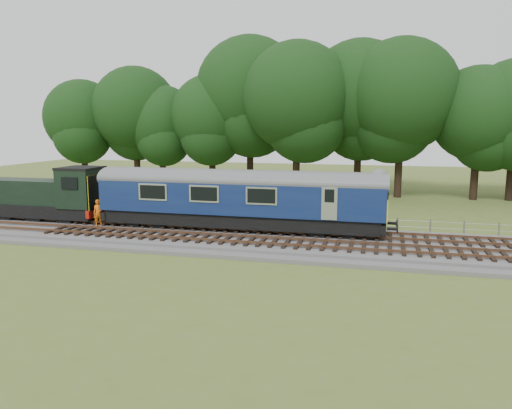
# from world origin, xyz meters

# --- Properties ---
(ground) EXTENTS (120.00, 120.00, 0.00)m
(ground) POSITION_xyz_m (0.00, 0.00, 0.00)
(ground) COLOR #536725
(ground) RESTS_ON ground
(ballast) EXTENTS (70.00, 7.00, 0.35)m
(ballast) POSITION_xyz_m (0.00, 0.00, 0.17)
(ballast) COLOR #4C4C4F
(ballast) RESTS_ON ground
(track_north) EXTENTS (67.20, 2.40, 0.21)m
(track_north) POSITION_xyz_m (0.00, 1.40, 0.42)
(track_north) COLOR black
(track_north) RESTS_ON ballast
(track_south) EXTENTS (67.20, 2.40, 0.21)m
(track_south) POSITION_xyz_m (0.00, -1.60, 0.42)
(track_south) COLOR black
(track_south) RESTS_ON ballast
(fence) EXTENTS (64.00, 0.12, 1.00)m
(fence) POSITION_xyz_m (0.00, 4.50, 0.00)
(fence) COLOR #6B6054
(fence) RESTS_ON ground
(tree_line) EXTENTS (70.00, 8.00, 18.00)m
(tree_line) POSITION_xyz_m (0.00, 22.00, 0.00)
(tree_line) COLOR black
(tree_line) RESTS_ON ground
(dmu_railcar) EXTENTS (18.05, 2.86, 3.88)m
(dmu_railcar) POSITION_xyz_m (-5.73, 1.40, 2.61)
(dmu_railcar) COLOR black
(dmu_railcar) RESTS_ON ground
(shunter_loco) EXTENTS (8.91, 2.60, 3.38)m
(shunter_loco) POSITION_xyz_m (-19.66, 1.40, 1.97)
(shunter_loco) COLOR black
(shunter_loco) RESTS_ON ground
(worker) EXTENTS (0.76, 0.71, 1.75)m
(worker) POSITION_xyz_m (-14.98, 0.22, 1.22)
(worker) COLOR orange
(worker) RESTS_ON ballast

